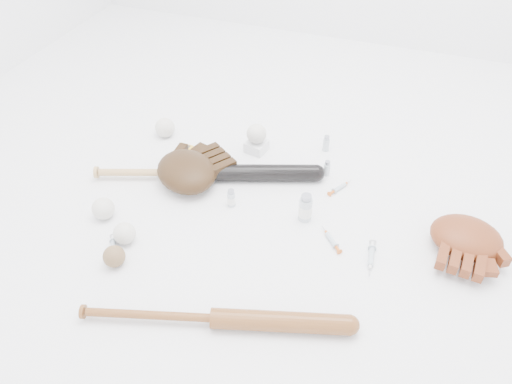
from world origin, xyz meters
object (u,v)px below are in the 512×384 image
(bat_dark, at_px, (206,173))
(glove_dark, at_px, (186,171))
(bat_wood, at_px, (214,318))
(pedestal, at_px, (256,146))

(bat_dark, bearing_deg, glove_dark, -166.21)
(bat_wood, bearing_deg, pedestal, 85.08)
(bat_wood, distance_m, pedestal, 0.82)
(bat_dark, distance_m, glove_dark, 0.07)
(glove_dark, xyz_separation_m, pedestal, (0.17, 0.27, -0.03))
(glove_dark, height_order, pedestal, glove_dark)
(bat_dark, height_order, glove_dark, glove_dark)
(bat_wood, xyz_separation_m, pedestal, (-0.17, 0.80, -0.01))
(bat_wood, height_order, glove_dark, glove_dark)
(bat_dark, relative_size, pedestal, 11.38)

